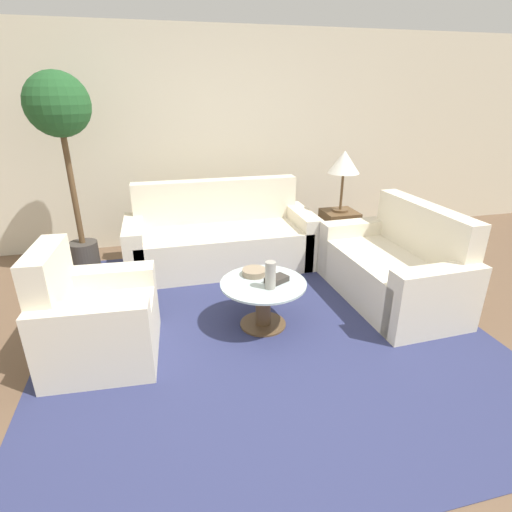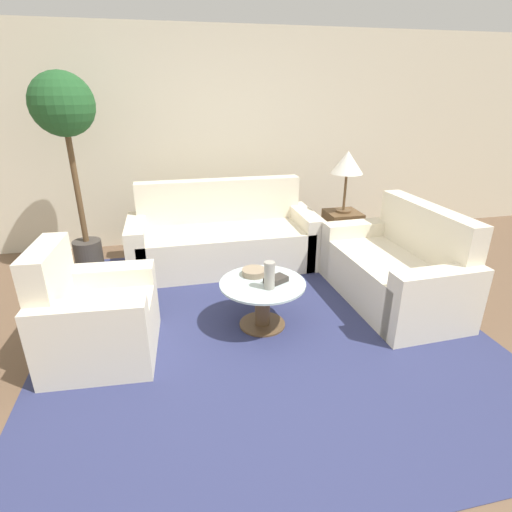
{
  "view_description": "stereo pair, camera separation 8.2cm",
  "coord_description": "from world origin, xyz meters",
  "px_view_note": "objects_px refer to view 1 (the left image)",
  "views": [
    {
      "loc": [
        -0.68,
        -2.18,
        1.89
      ],
      "look_at": [
        0.11,
        0.94,
        0.55
      ],
      "focal_mm": 28.0,
      "sensor_mm": 36.0,
      "label": 1
    },
    {
      "loc": [
        -0.6,
        -2.2,
        1.89
      ],
      "look_at": [
        0.11,
        0.94,
        0.55
      ],
      "focal_mm": 28.0,
      "sensor_mm": 36.0,
      "label": 2
    }
  ],
  "objects_px": {
    "loveseat": "(396,270)",
    "coffee_table": "(263,298)",
    "vase": "(270,275)",
    "book_stack": "(277,279)",
    "potted_plant": "(62,126)",
    "bowl": "(254,272)",
    "armchair": "(93,322)",
    "sofa_main": "(221,239)",
    "table_lamp": "(344,163)"
  },
  "relations": [
    {
      "from": "loveseat",
      "to": "book_stack",
      "type": "relative_size",
      "value": 6.82
    },
    {
      "from": "armchair",
      "to": "table_lamp",
      "type": "height_order",
      "value": "table_lamp"
    },
    {
      "from": "potted_plant",
      "to": "book_stack",
      "type": "relative_size",
      "value": 9.41
    },
    {
      "from": "loveseat",
      "to": "potted_plant",
      "type": "xyz_separation_m",
      "value": [
        -3.01,
        1.4,
        1.26
      ]
    },
    {
      "from": "armchair",
      "to": "potted_plant",
      "type": "xyz_separation_m",
      "value": [
        -0.3,
        1.69,
        1.27
      ]
    },
    {
      "from": "armchair",
      "to": "table_lamp",
      "type": "distance_m",
      "value": 3.05
    },
    {
      "from": "potted_plant",
      "to": "vase",
      "type": "distance_m",
      "value": 2.59
    },
    {
      "from": "armchair",
      "to": "bowl",
      "type": "height_order",
      "value": "armchair"
    },
    {
      "from": "bowl",
      "to": "book_stack",
      "type": "relative_size",
      "value": 0.95
    },
    {
      "from": "sofa_main",
      "to": "vase",
      "type": "bearing_deg",
      "value": -84.21
    },
    {
      "from": "armchair",
      "to": "coffee_table",
      "type": "bearing_deg",
      "value": -81.54
    },
    {
      "from": "sofa_main",
      "to": "table_lamp",
      "type": "xyz_separation_m",
      "value": [
        1.39,
        -0.16,
        0.83
      ]
    },
    {
      "from": "armchair",
      "to": "potted_plant",
      "type": "height_order",
      "value": "potted_plant"
    },
    {
      "from": "vase",
      "to": "armchair",
      "type": "bearing_deg",
      "value": -179.97
    },
    {
      "from": "sofa_main",
      "to": "loveseat",
      "type": "relative_size",
      "value": 1.39
    },
    {
      "from": "sofa_main",
      "to": "armchair",
      "type": "height_order",
      "value": "sofa_main"
    },
    {
      "from": "table_lamp",
      "to": "potted_plant",
      "type": "bearing_deg",
      "value": 173.59
    },
    {
      "from": "book_stack",
      "to": "sofa_main",
      "type": "bearing_deg",
      "value": 71.88
    },
    {
      "from": "sofa_main",
      "to": "vase",
      "type": "height_order",
      "value": "sofa_main"
    },
    {
      "from": "loveseat",
      "to": "coffee_table",
      "type": "distance_m",
      "value": 1.38
    },
    {
      "from": "vase",
      "to": "book_stack",
      "type": "height_order",
      "value": "vase"
    },
    {
      "from": "potted_plant",
      "to": "table_lamp",
      "type": "bearing_deg",
      "value": -6.41
    },
    {
      "from": "bowl",
      "to": "book_stack",
      "type": "bearing_deg",
      "value": -50.5
    },
    {
      "from": "table_lamp",
      "to": "sofa_main",
      "type": "bearing_deg",
      "value": 173.45
    },
    {
      "from": "sofa_main",
      "to": "table_lamp",
      "type": "bearing_deg",
      "value": -6.55
    },
    {
      "from": "loveseat",
      "to": "coffee_table",
      "type": "relative_size",
      "value": 2.08
    },
    {
      "from": "vase",
      "to": "coffee_table",
      "type": "bearing_deg",
      "value": 104.39
    },
    {
      "from": "table_lamp",
      "to": "potted_plant",
      "type": "relative_size",
      "value": 0.33
    },
    {
      "from": "armchair",
      "to": "book_stack",
      "type": "height_order",
      "value": "armchair"
    },
    {
      "from": "loveseat",
      "to": "sofa_main",
      "type": "bearing_deg",
      "value": -131.66
    },
    {
      "from": "table_lamp",
      "to": "bowl",
      "type": "bearing_deg",
      "value": -140.02
    },
    {
      "from": "vase",
      "to": "book_stack",
      "type": "relative_size",
      "value": 1.04
    },
    {
      "from": "potted_plant",
      "to": "sofa_main",
      "type": "bearing_deg",
      "value": -6.28
    },
    {
      "from": "armchair",
      "to": "bowl",
      "type": "bearing_deg",
      "value": -74.46
    },
    {
      "from": "sofa_main",
      "to": "table_lamp",
      "type": "distance_m",
      "value": 1.63
    },
    {
      "from": "vase",
      "to": "table_lamp",
      "type": "bearing_deg",
      "value": 47.83
    },
    {
      "from": "table_lamp",
      "to": "potted_plant",
      "type": "xyz_separation_m",
      "value": [
        -2.9,
        0.33,
        0.43
      ]
    },
    {
      "from": "sofa_main",
      "to": "potted_plant",
      "type": "height_order",
      "value": "potted_plant"
    },
    {
      "from": "potted_plant",
      "to": "bowl",
      "type": "xyz_separation_m",
      "value": [
        1.6,
        -1.42,
        -1.13
      ]
    },
    {
      "from": "loveseat",
      "to": "bowl",
      "type": "xyz_separation_m",
      "value": [
        -1.41,
        -0.01,
        0.14
      ]
    },
    {
      "from": "sofa_main",
      "to": "potted_plant",
      "type": "bearing_deg",
      "value": 173.72
    },
    {
      "from": "armchair",
      "to": "book_stack",
      "type": "xyz_separation_m",
      "value": [
        1.45,
        0.09,
        0.14
      ]
    },
    {
      "from": "sofa_main",
      "to": "potted_plant",
      "type": "distance_m",
      "value": 1.98
    },
    {
      "from": "coffee_table",
      "to": "table_lamp",
      "type": "relative_size",
      "value": 1.04
    },
    {
      "from": "armchair",
      "to": "table_lamp",
      "type": "bearing_deg",
      "value": -58.65
    },
    {
      "from": "table_lamp",
      "to": "book_stack",
      "type": "relative_size",
      "value": 3.14
    },
    {
      "from": "loveseat",
      "to": "potted_plant",
      "type": "bearing_deg",
      "value": -117.1
    },
    {
      "from": "loveseat",
      "to": "vase",
      "type": "bearing_deg",
      "value": -80.05
    },
    {
      "from": "sofa_main",
      "to": "book_stack",
      "type": "height_order",
      "value": "sofa_main"
    },
    {
      "from": "armchair",
      "to": "loveseat",
      "type": "relative_size",
      "value": 0.6
    }
  ]
}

